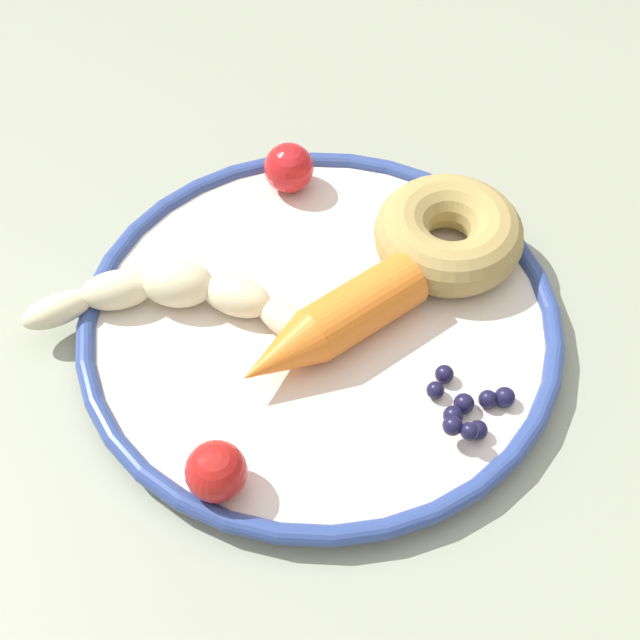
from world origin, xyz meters
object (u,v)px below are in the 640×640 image
object	(u,v)px
dining_table	(298,397)
carrot_orange	(330,326)
blueberry_pile	(467,407)
tomato_mid	(289,168)
donut	(449,234)
tomato_near	(216,471)
plate	(320,323)
banana	(176,296)

from	to	relation	value
dining_table	carrot_orange	size ratio (longest dim) A/B	8.47
blueberry_pile	tomato_mid	size ratio (longest dim) A/B	1.55
donut	tomato_near	world-z (taller)	donut
carrot_orange	donut	xyz separation A→B (m)	(0.08, -0.06, 0.00)
donut	carrot_orange	bearing A→B (deg)	142.54
plate	donut	xyz separation A→B (m)	(0.07, -0.07, 0.02)
plate	banana	distance (m)	0.09
carrot_orange	blueberry_pile	distance (m)	0.09
donut	tomato_near	xyz separation A→B (m)	(-0.19, 0.11, -0.00)
tomato_near	tomato_mid	xyz separation A→B (m)	(0.24, 0.00, 0.00)
tomato_mid	donut	bearing A→B (deg)	-112.57
banana	tomato_near	distance (m)	0.13
plate	carrot_orange	world-z (taller)	carrot_orange
dining_table	carrot_orange	bearing A→B (deg)	-137.56
banana	donut	xyz separation A→B (m)	(0.07, -0.16, 0.01)
banana	plate	bearing A→B (deg)	-87.09
blueberry_pile	banana	bearing A→B (deg)	74.44
blueberry_pile	carrot_orange	bearing A→B (deg)	65.83
plate	blueberry_pile	distance (m)	0.11
carrot_orange	tomato_near	xyz separation A→B (m)	(-0.10, 0.05, -0.00)
blueberry_pile	tomato_mid	xyz separation A→B (m)	(0.17, 0.13, 0.01)
carrot_orange	donut	size ratio (longest dim) A/B	1.19
tomato_near	banana	bearing A→B (deg)	23.72
dining_table	carrot_orange	world-z (taller)	carrot_orange
dining_table	blueberry_pile	world-z (taller)	blueberry_pile
banana	blueberry_pile	xyz separation A→B (m)	(-0.05, -0.18, -0.01)
banana	carrot_orange	bearing A→B (deg)	-97.44
plate	banana	size ratio (longest dim) A/B	1.58
carrot_orange	blueberry_pile	bearing A→B (deg)	-114.17
plate	banana	bearing A→B (deg)	92.91
banana	carrot_orange	distance (m)	0.10
tomato_mid	blueberry_pile	bearing A→B (deg)	-142.12
dining_table	tomato_mid	distance (m)	0.16
dining_table	banana	world-z (taller)	banana
plate	blueberry_pile	xyz separation A→B (m)	(-0.05, -0.09, 0.01)
plate	donut	bearing A→B (deg)	-47.36
dining_table	tomato_near	bearing A→B (deg)	171.63
banana	blueberry_pile	distance (m)	0.19
carrot_orange	blueberry_pile	size ratio (longest dim) A/B	2.15
tomato_near	tomato_mid	bearing A→B (deg)	0.36
plate	tomato_near	distance (m)	0.13
plate	tomato_mid	xyz separation A→B (m)	(0.11, 0.04, 0.02)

